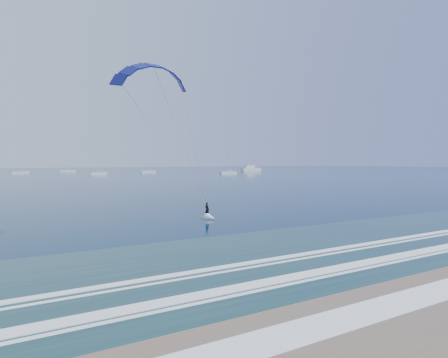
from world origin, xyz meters
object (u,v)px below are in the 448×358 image
(motor_yacht, at_px, (251,169))
(sailboat_6, at_px, (228,173))
(sailboat_5, at_px, (148,172))
(kitesurfer_rig, at_px, (183,144))
(sailboat_4, at_px, (67,171))
(sailboat_3, at_px, (98,174))
(sailboat_2, at_px, (20,173))

(motor_yacht, xyz_separation_m, sailboat_6, (-44.36, -41.73, -0.92))
(sailboat_5, relative_size, sailboat_6, 0.91)
(kitesurfer_rig, relative_size, sailboat_4, 1.35)
(kitesurfer_rig, distance_m, sailboat_3, 167.68)
(kitesurfer_rig, height_order, sailboat_5, kitesurfer_rig)
(kitesurfer_rig, xyz_separation_m, sailboat_4, (28.26, 229.03, -8.03))
(sailboat_2, relative_size, sailboat_4, 0.89)
(kitesurfer_rig, xyz_separation_m, sailboat_3, (31.59, 164.48, -8.04))
(sailboat_3, relative_size, sailboat_4, 0.87)
(sailboat_4, relative_size, sailboat_5, 1.06)
(kitesurfer_rig, distance_m, motor_yacht, 235.24)
(sailboat_2, height_order, sailboat_3, sailboat_2)
(sailboat_5, bearing_deg, sailboat_4, 132.08)
(sailboat_5, height_order, sailboat_6, sailboat_6)
(kitesurfer_rig, relative_size, sailboat_6, 1.30)
(sailboat_4, bearing_deg, sailboat_5, -47.92)
(sailboat_2, xyz_separation_m, sailboat_6, (97.04, -59.23, 0.01))
(kitesurfer_rig, bearing_deg, sailboat_5, 70.54)
(sailboat_6, bearing_deg, kitesurfer_rig, -123.51)
(sailboat_6, bearing_deg, sailboat_4, 129.65)
(sailboat_2, distance_m, sailboat_6, 113.68)
(motor_yacht, relative_size, sailboat_6, 1.13)
(motor_yacht, height_order, sailboat_2, sailboat_2)
(kitesurfer_rig, distance_m, sailboat_5, 198.60)
(sailboat_4, xyz_separation_m, sailboat_5, (37.86, -41.94, -0.00))
(sailboat_3, relative_size, sailboat_5, 0.92)
(sailboat_5, bearing_deg, sailboat_6, -53.02)
(sailboat_4, bearing_deg, sailboat_3, -87.05)
(motor_yacht, distance_m, sailboat_6, 60.91)
(kitesurfer_rig, relative_size, motor_yacht, 1.15)
(sailboat_3, height_order, sailboat_4, sailboat_4)
(kitesurfer_rig, bearing_deg, motor_yacht, 53.09)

